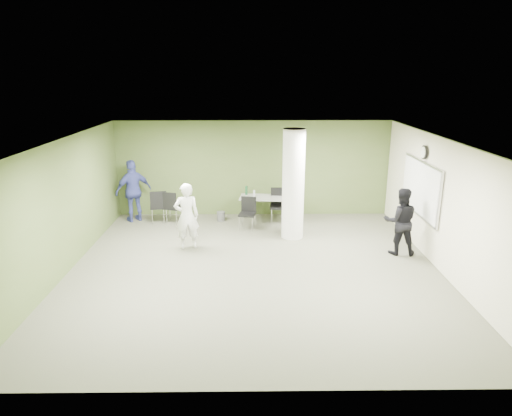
{
  "coord_description": "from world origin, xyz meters",
  "views": [
    {
      "loc": [
        -0.08,
        -9.17,
        4.11
      ],
      "look_at": [
        0.05,
        1.0,
        1.08
      ],
      "focal_mm": 32.0,
      "sensor_mm": 36.0,
      "label": 1
    }
  ],
  "objects_px": {
    "man_black": "(400,221)",
    "man_blue": "(134,191)",
    "woman_white": "(187,216)",
    "chair_back_left": "(159,204)",
    "folding_table": "(267,198)"
  },
  "relations": [
    {
      "from": "folding_table",
      "to": "man_blue",
      "type": "distance_m",
      "value": 3.79
    },
    {
      "from": "man_black",
      "to": "man_blue",
      "type": "xyz_separation_m",
      "value": [
        -6.8,
        2.57,
        0.09
      ]
    },
    {
      "from": "chair_back_left",
      "to": "man_blue",
      "type": "bearing_deg",
      "value": -28.17
    },
    {
      "from": "man_black",
      "to": "woman_white",
      "type": "bearing_deg",
      "value": 1.49
    },
    {
      "from": "folding_table",
      "to": "man_black",
      "type": "xyz_separation_m",
      "value": [
        3.02,
        -2.44,
        0.11
      ]
    },
    {
      "from": "folding_table",
      "to": "woman_white",
      "type": "bearing_deg",
      "value": -128.7
    },
    {
      "from": "chair_back_left",
      "to": "woman_white",
      "type": "distance_m",
      "value": 2.22
    },
    {
      "from": "man_black",
      "to": "man_blue",
      "type": "bearing_deg",
      "value": -14.45
    },
    {
      "from": "chair_back_left",
      "to": "woman_white",
      "type": "relative_size",
      "value": 0.59
    },
    {
      "from": "man_black",
      "to": "chair_back_left",
      "type": "bearing_deg",
      "value": -14.96
    },
    {
      "from": "folding_table",
      "to": "man_black",
      "type": "relative_size",
      "value": 1.01
    },
    {
      "from": "woman_white",
      "to": "chair_back_left",
      "type": "bearing_deg",
      "value": -76.1
    },
    {
      "from": "woman_white",
      "to": "man_black",
      "type": "xyz_separation_m",
      "value": [
        5.01,
        -0.41,
        -0.02
      ]
    },
    {
      "from": "man_blue",
      "to": "woman_white",
      "type": "bearing_deg",
      "value": 95.0
    },
    {
      "from": "folding_table",
      "to": "man_blue",
      "type": "bearing_deg",
      "value": -176.09
    }
  ]
}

